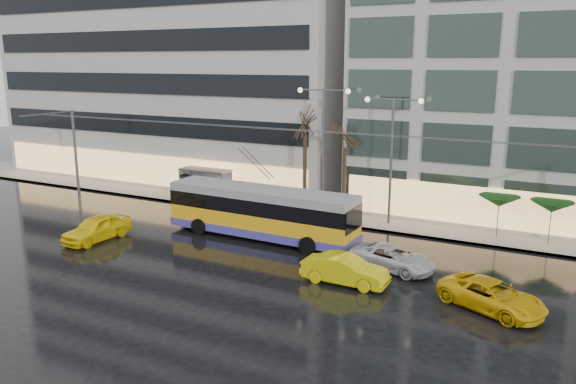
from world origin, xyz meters
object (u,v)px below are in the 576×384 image
Objects in this scene: street_lamp_near at (323,134)px; taxi_a at (97,228)px; trolleybus at (261,214)px; bus_shelter at (203,177)px.

street_lamp_near reaches higher than taxi_a.
taxi_a is at bearing -150.15° from trolleybus.
taxi_a is at bearing -131.54° from street_lamp_near.
street_lamp_near is 16.38m from taxi_a.
trolleybus is at bearing -101.64° from street_lamp_near.
trolleybus is 3.02× the size of bus_shelter.
street_lamp_near is (1.33, 6.48, 4.41)m from trolleybus.
trolleybus reaches higher than taxi_a.
street_lamp_near is at bearing 0.63° from bus_shelter.
street_lamp_near is (10.38, 0.11, 4.03)m from bus_shelter.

